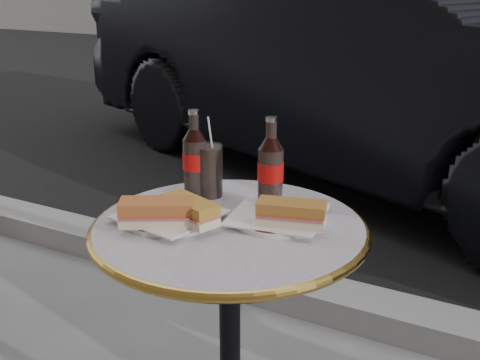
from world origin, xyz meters
The scene contains 10 objects.
curb centered at (0.00, 0.90, 0.05)m, with size 40.00×0.20×0.12m, color gray.
plate_left centered at (-0.13, -0.04, 0.74)m, with size 0.21×0.21×0.01m, color silver.
plate_right centered at (0.09, 0.07, 0.74)m, with size 0.21×0.21×0.01m, color white.
sandwich_left_a centered at (-0.12, -0.11, 0.77)m, with size 0.16×0.07×0.05m, color #B05C2C.
sandwich_left_b centered at (-0.07, -0.06, 0.77)m, with size 0.14×0.07×0.05m, color #AA782B.
sandwich_right centered at (0.14, 0.03, 0.77)m, with size 0.15×0.07×0.05m, color #A36429.
cola_bottle_left centered at (-0.16, 0.12, 0.84)m, with size 0.06×0.06×0.22m, color black, non-canonical shape.
cola_bottle_right centered at (0.04, 0.13, 0.84)m, with size 0.06×0.06×0.22m, color black, non-canonical shape.
cola_glass centered at (-0.13, 0.13, 0.80)m, with size 0.07×0.07×0.13m, color black.
parked_car centered at (-0.42, 2.63, 0.75)m, with size 4.56×1.58×1.50m, color black.
Camera 1 is at (0.61, -1.07, 1.26)m, focal length 45.00 mm.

